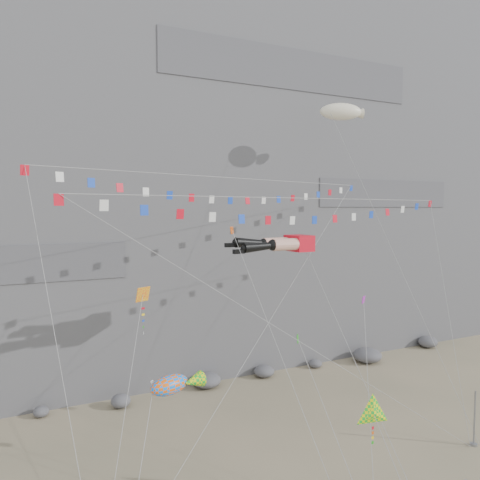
% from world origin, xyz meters
% --- Properties ---
extents(cliff, '(80.00, 28.00, 50.00)m').
position_xyz_m(cliff, '(0.00, 32.00, 25.00)').
color(cliff, slate).
rests_on(cliff, ground).
extents(talus_boulders, '(60.00, 3.00, 1.20)m').
position_xyz_m(talus_boulders, '(0.00, 17.00, 0.60)').
color(talus_boulders, '#5C5C60').
rests_on(talus_boulders, ground).
extents(anchor_pole_right, '(0.12, 0.12, 3.86)m').
position_xyz_m(anchor_pole_right, '(12.66, -0.90, 1.93)').
color(anchor_pole_right, gray).
rests_on(anchor_pole_right, ground).
extents(legs_kite, '(6.73, 15.76, 20.12)m').
position_xyz_m(legs_kite, '(1.83, 7.33, 13.76)').
color(legs_kite, red).
rests_on(legs_kite, ground).
extents(flag_banner_upper, '(29.64, 18.02, 25.82)m').
position_xyz_m(flag_banner_upper, '(-0.12, 9.94, 18.60)').
color(flag_banner_upper, red).
rests_on(flag_banner_upper, ground).
extents(flag_banner_lower, '(31.39, 9.08, 20.55)m').
position_xyz_m(flag_banner_lower, '(2.06, 4.44, 17.03)').
color(flag_banner_lower, red).
rests_on(flag_banner_lower, ground).
extents(harlequin_kite, '(4.96, 8.32, 14.13)m').
position_xyz_m(harlequin_kite, '(-8.94, 4.42, 11.39)').
color(harlequin_kite, red).
rests_on(harlequin_kite, ground).
extents(fish_windsock, '(6.25, 7.75, 10.51)m').
position_xyz_m(fish_windsock, '(-8.31, 1.54, 6.97)').
color(fish_windsock, '#F85C0C').
rests_on(fish_windsock, ground).
extents(delta_kite, '(2.20, 6.01, 7.71)m').
position_xyz_m(delta_kite, '(1.66, -3.05, 5.29)').
color(delta_kite, '#F4EF0C').
rests_on(delta_kite, ground).
extents(blimp_windsock, '(4.70, 15.24, 28.57)m').
position_xyz_m(blimp_windsock, '(11.35, 12.56, 25.01)').
color(blimp_windsock, '#F2E8C7').
rests_on(blimp_windsock, ground).
extents(small_kite_a, '(1.15, 14.31, 20.14)m').
position_xyz_m(small_kite_a, '(-1.88, 7.14, 14.54)').
color(small_kite_a, '#E15212').
rests_on(small_kite_a, ground).
extents(small_kite_b, '(6.67, 8.83, 14.14)m').
position_xyz_m(small_kite_b, '(6.60, 3.59, 9.75)').
color(small_kite_b, '#AE1FBA').
rests_on(small_kite_b, ground).
extents(small_kite_c, '(1.08, 8.22, 11.42)m').
position_xyz_m(small_kite_c, '(-0.41, 1.15, 8.44)').
color(small_kite_c, green).
rests_on(small_kite_c, ground).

